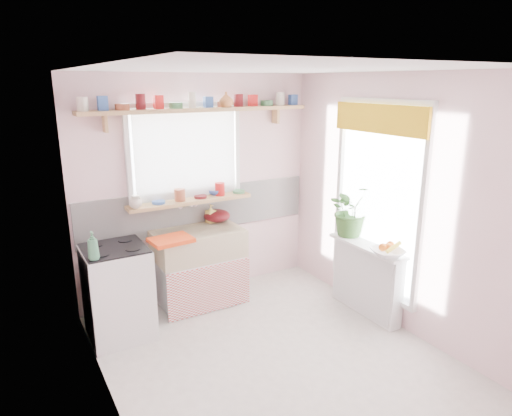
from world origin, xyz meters
TOP-DOWN VIEW (x-y plane):
  - room at (0.66, 0.86)m, footprint 3.20×3.20m
  - sink_unit at (-0.15, 1.29)m, footprint 0.95×0.65m
  - cooker at (-1.10, 1.05)m, footprint 0.58×0.58m
  - radiator_ledge at (1.30, 0.20)m, footprint 0.22×0.95m
  - windowsill at (-0.15, 1.48)m, footprint 1.40×0.22m
  - pine_shelf at (0.00, 1.47)m, footprint 2.52×0.24m
  - shelf_crockery at (0.00, 1.47)m, footprint 2.47×0.11m
  - sill_crockery at (-0.20, 1.48)m, footprint 1.35×0.11m
  - dish_tray at (-0.53, 1.10)m, footprint 0.43×0.34m
  - colander at (0.18, 1.50)m, footprint 0.33×0.33m
  - jade_plant at (1.33, 0.53)m, footprint 0.54×0.48m
  - fruit_bowl at (1.21, -0.14)m, footprint 0.37×0.37m
  - herb_pot at (1.33, 0.43)m, footprint 0.13×0.10m
  - soap_bottle_sink at (0.10, 1.50)m, footprint 0.12×0.12m
  - sill_cup at (-0.77, 1.42)m, footprint 0.14×0.14m
  - sill_bowl at (0.19, 1.54)m, footprint 0.23×0.23m
  - shelf_vase at (0.27, 1.41)m, footprint 0.20×0.20m
  - cooker_bottle at (-1.32, 0.83)m, footprint 0.10×0.10m
  - fruit at (1.22, -0.14)m, footprint 0.20×0.14m

SIDE VIEW (x-z plane):
  - radiator_ledge at x=1.30m, z-range 0.01..0.78m
  - sink_unit at x=-0.15m, z-range -0.13..0.99m
  - cooker at x=-1.10m, z-range 0.00..0.92m
  - fruit_bowl at x=1.21m, z-range 0.78..0.85m
  - dish_tray at x=-0.53m, z-range 0.85..0.89m
  - fruit at x=1.22m, z-range 0.82..0.92m
  - herb_pot at x=1.33m, z-range 0.78..0.99m
  - colander at x=0.18m, z-range 0.85..0.99m
  - soap_bottle_sink at x=0.10m, z-range 0.85..1.06m
  - cooker_bottle at x=-1.32m, z-range 0.92..1.17m
  - jade_plant at x=1.33m, z-range 0.78..1.35m
  - windowsill at x=-0.15m, z-range 1.12..1.16m
  - sill_bowl at x=0.19m, z-range 1.16..1.22m
  - sill_cup at x=-0.77m, z-range 1.16..1.26m
  - sill_crockery at x=-0.20m, z-range 1.15..1.27m
  - room at x=0.66m, z-range -0.23..2.97m
  - pine_shelf at x=0.00m, z-range 2.10..2.14m
  - shelf_crockery at x=0.00m, z-range 2.14..2.26m
  - shelf_vase at x=0.27m, z-range 2.14..2.30m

